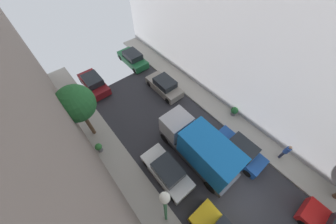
{
  "coord_description": "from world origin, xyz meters",
  "views": [
    {
      "loc": [
        -5.42,
        1.22,
        13.54
      ],
      "look_at": [
        0.93,
        8.82,
        0.5
      ],
      "focal_mm": 18.92,
      "sensor_mm": 36.0,
      "label": 1
    }
  ],
  "objects_px": {
    "parked_car_left_4": "(94,83)",
    "pedestrian": "(286,151)",
    "potted_plant_1": "(66,99)",
    "potted_plant_3": "(234,111)",
    "parked_car_right_2": "(239,150)",
    "parked_car_right_4": "(133,59)",
    "delivery_truck": "(200,148)",
    "parked_car_right_3": "(164,86)",
    "street_tree_0": "(76,104)",
    "potted_plant_0": "(99,147)",
    "parked_car_left_3": "(167,171)",
    "lamp_post": "(165,207)"
  },
  "relations": [
    {
      "from": "potted_plant_0",
      "to": "parked_car_right_3",
      "type": "bearing_deg",
      "value": 13.39
    },
    {
      "from": "lamp_post",
      "to": "street_tree_0",
      "type": "bearing_deg",
      "value": 94.35
    },
    {
      "from": "delivery_truck",
      "to": "parked_car_right_3",
      "type": "bearing_deg",
      "value": 70.05
    },
    {
      "from": "parked_car_left_3",
      "to": "potted_plant_1",
      "type": "height_order",
      "value": "parked_car_left_3"
    },
    {
      "from": "potted_plant_0",
      "to": "delivery_truck",
      "type": "bearing_deg",
      "value": -44.04
    },
    {
      "from": "parked_car_right_3",
      "to": "lamp_post",
      "type": "relative_size",
      "value": 0.65
    },
    {
      "from": "potted_plant_1",
      "to": "potted_plant_0",
      "type": "bearing_deg",
      "value": -89.19
    },
    {
      "from": "parked_car_left_4",
      "to": "lamp_post",
      "type": "xyz_separation_m",
      "value": [
        -1.9,
        -14.15,
        3.57
      ]
    },
    {
      "from": "parked_car_right_2",
      "to": "street_tree_0",
      "type": "distance_m",
      "value": 12.6
    },
    {
      "from": "pedestrian",
      "to": "lamp_post",
      "type": "height_order",
      "value": "lamp_post"
    },
    {
      "from": "pedestrian",
      "to": "lamp_post",
      "type": "bearing_deg",
      "value": 165.45
    },
    {
      "from": "potted_plant_1",
      "to": "potted_plant_3",
      "type": "bearing_deg",
      "value": -44.73
    },
    {
      "from": "potted_plant_0",
      "to": "potted_plant_3",
      "type": "xyz_separation_m",
      "value": [
        11.26,
        -4.63,
        -0.02
      ]
    },
    {
      "from": "parked_car_left_3",
      "to": "potted_plant_0",
      "type": "xyz_separation_m",
      "value": [
        -2.94,
        4.95,
        -0.06
      ]
    },
    {
      "from": "parked_car_right_2",
      "to": "potted_plant_3",
      "type": "height_order",
      "value": "parked_car_right_2"
    },
    {
      "from": "parked_car_right_4",
      "to": "potted_plant_1",
      "type": "distance_m",
      "value": 8.53
    },
    {
      "from": "pedestrian",
      "to": "potted_plant_1",
      "type": "relative_size",
      "value": 1.63
    },
    {
      "from": "parked_car_left_4",
      "to": "potted_plant_0",
      "type": "bearing_deg",
      "value": -112.74
    },
    {
      "from": "parked_car_left_3",
      "to": "parked_car_right_3",
      "type": "height_order",
      "value": "same"
    },
    {
      "from": "parked_car_left_4",
      "to": "pedestrian",
      "type": "distance_m",
      "value": 18.4
    },
    {
      "from": "parked_car_right_2",
      "to": "street_tree_0",
      "type": "relative_size",
      "value": 0.79
    },
    {
      "from": "parked_car_right_3",
      "to": "potted_plant_1",
      "type": "bearing_deg",
      "value": 151.22
    },
    {
      "from": "parked_car_right_4",
      "to": "potted_plant_0",
      "type": "distance_m",
      "value": 11.5
    },
    {
      "from": "parked_car_left_3",
      "to": "parked_car_left_4",
      "type": "relative_size",
      "value": 1.0
    },
    {
      "from": "parked_car_left_4",
      "to": "potted_plant_3",
      "type": "xyz_separation_m",
      "value": [
        8.32,
        -11.65,
        -0.08
      ]
    },
    {
      "from": "parked_car_right_3",
      "to": "street_tree_0",
      "type": "xyz_separation_m",
      "value": [
        -7.99,
        -0.11,
        3.35
      ]
    },
    {
      "from": "parked_car_right_3",
      "to": "pedestrian",
      "type": "height_order",
      "value": "pedestrian"
    },
    {
      "from": "potted_plant_1",
      "to": "parked_car_left_4",
      "type": "bearing_deg",
      "value": 7.44
    },
    {
      "from": "parked_car_right_2",
      "to": "potted_plant_3",
      "type": "bearing_deg",
      "value": 42.13
    },
    {
      "from": "potted_plant_0",
      "to": "potted_plant_1",
      "type": "xyz_separation_m",
      "value": [
        -0.09,
        6.62,
        0.08
      ]
    },
    {
      "from": "potted_plant_0",
      "to": "street_tree_0",
      "type": "bearing_deg",
      "value": 79.36
    },
    {
      "from": "parked_car_right_2",
      "to": "lamp_post",
      "type": "distance_m",
      "value": 8.13
    },
    {
      "from": "parked_car_left_3",
      "to": "parked_car_right_4",
      "type": "xyz_separation_m",
      "value": [
        5.4,
        12.87,
        0.0
      ]
    },
    {
      "from": "street_tree_0",
      "to": "lamp_post",
      "type": "bearing_deg",
      "value": -85.65
    },
    {
      "from": "pedestrian",
      "to": "street_tree_0",
      "type": "bearing_deg",
      "value": 131.97
    },
    {
      "from": "pedestrian",
      "to": "parked_car_right_2",
      "type": "bearing_deg",
      "value": 135.1
    },
    {
      "from": "parked_car_right_3",
      "to": "street_tree_0",
      "type": "distance_m",
      "value": 8.66
    },
    {
      "from": "parked_car_right_3",
      "to": "delivery_truck",
      "type": "distance_m",
      "value": 7.99
    },
    {
      "from": "street_tree_0",
      "to": "parked_car_right_2",
      "type": "bearing_deg",
      "value": -48.89
    },
    {
      "from": "parked_car_left_4",
      "to": "delivery_truck",
      "type": "xyz_separation_m",
      "value": [
        2.7,
        -12.47,
        1.07
      ]
    },
    {
      "from": "parked_car_left_3",
      "to": "lamp_post",
      "type": "height_order",
      "value": "lamp_post"
    },
    {
      "from": "pedestrian",
      "to": "potted_plant_0",
      "type": "relative_size",
      "value": 1.92
    },
    {
      "from": "parked_car_left_3",
      "to": "potted_plant_1",
      "type": "bearing_deg",
      "value": 104.69
    },
    {
      "from": "delivery_truck",
      "to": "pedestrian",
      "type": "bearing_deg",
      "value": -39.53
    },
    {
      "from": "parked_car_right_4",
      "to": "lamp_post",
      "type": "height_order",
      "value": "lamp_post"
    },
    {
      "from": "potted_plant_1",
      "to": "lamp_post",
      "type": "height_order",
      "value": "lamp_post"
    },
    {
      "from": "parked_car_left_4",
      "to": "potted_plant_3",
      "type": "distance_m",
      "value": 14.31
    },
    {
      "from": "parked_car_left_3",
      "to": "parked_car_right_2",
      "type": "relative_size",
      "value": 1.0
    },
    {
      "from": "parked_car_right_2",
      "to": "pedestrian",
      "type": "height_order",
      "value": "pedestrian"
    },
    {
      "from": "parked_car_left_4",
      "to": "parked_car_right_2",
      "type": "height_order",
      "value": "same"
    }
  ]
}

